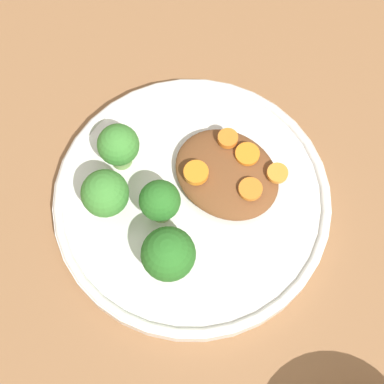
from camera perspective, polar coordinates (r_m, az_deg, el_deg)
name	(u,v)px	position (r m, az deg, el deg)	size (l,w,h in m)	color
ground_plane	(192,205)	(0.60, 0.00, -1.17)	(4.00, 4.00, 0.00)	#8C603D
plate	(192,201)	(0.59, 0.00, -0.77)	(0.26, 0.26, 0.02)	silver
stew_mound	(227,174)	(0.59, 3.11, 1.62)	(0.10, 0.08, 0.02)	brown
broccoli_floret_0	(105,194)	(0.56, -7.72, -0.18)	(0.04, 0.04, 0.06)	#7FA85B
broccoli_floret_1	(168,255)	(0.53, -2.11, -5.58)	(0.05, 0.05, 0.06)	#7FA85B
broccoli_floret_2	(119,146)	(0.58, -6.54, 4.06)	(0.04, 0.04, 0.05)	#759E51
broccoli_floret_3	(160,202)	(0.55, -2.87, -0.87)	(0.04, 0.04, 0.05)	#7FA85B
carrot_slice_0	(196,173)	(0.57, 0.36, 1.73)	(0.02, 0.02, 0.01)	orange
carrot_slice_1	(250,189)	(0.57, 5.21, 0.26)	(0.02, 0.02, 0.00)	orange
carrot_slice_2	(228,138)	(0.59, 3.20, 4.78)	(0.02, 0.02, 0.01)	orange
carrot_slice_3	(277,173)	(0.58, 7.61, 1.67)	(0.02, 0.02, 0.00)	orange
carrot_slice_4	(247,154)	(0.58, 4.94, 3.38)	(0.02, 0.02, 0.00)	orange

